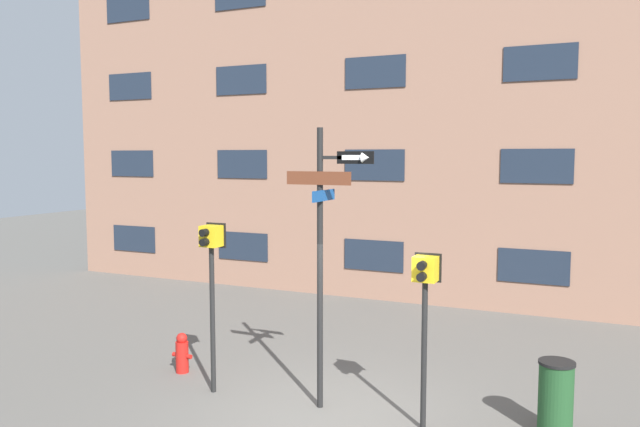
{
  "coord_description": "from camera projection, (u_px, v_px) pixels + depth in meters",
  "views": [
    {
      "loc": [
        3.42,
        -7.91,
        3.8
      ],
      "look_at": [
        -0.36,
        0.41,
        2.95
      ],
      "focal_mm": 35.0,
      "sensor_mm": 36.0,
      "label": 1
    }
  ],
  "objects": [
    {
      "name": "pedestrian_signal_right",
      "position": [
        425.0,
        293.0,
        8.51
      ],
      "size": [
        0.38,
        0.4,
        2.46
      ],
      "color": "black",
      "rests_on": "ground_plane"
    },
    {
      "name": "fire_hydrant",
      "position": [
        182.0,
        353.0,
        10.93
      ],
      "size": [
        0.38,
        0.22,
        0.71
      ],
      "color": "red",
      "rests_on": "ground_plane"
    },
    {
      "name": "street_sign_pole",
      "position": [
        324.0,
        245.0,
        9.19
      ],
      "size": [
        1.35,
        0.77,
        4.21
      ],
      "color": "black",
      "rests_on": "ground_plane"
    },
    {
      "name": "building_facade",
      "position": [
        456.0,
        69.0,
        15.4
      ],
      "size": [
        24.0,
        0.63,
        11.86
      ],
      "color": "#936B56",
      "rests_on": "ground_plane"
    },
    {
      "name": "pedestrian_signal_left",
      "position": [
        211.0,
        263.0,
        9.86
      ],
      "size": [
        0.36,
        0.4,
        2.73
      ],
      "color": "black",
      "rests_on": "ground_plane"
    },
    {
      "name": "ground_plane",
      "position": [
        331.0,
        421.0,
        8.93
      ],
      "size": [
        60.0,
        60.0,
        0.0
      ],
      "primitive_type": "plane",
      "color": "#595651"
    },
    {
      "name": "trash_bin",
      "position": [
        556.0,
        398.0,
        8.44
      ],
      "size": [
        0.49,
        0.49,
        1.04
      ],
      "color": "#1E4723",
      "rests_on": "ground_plane"
    }
  ]
}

